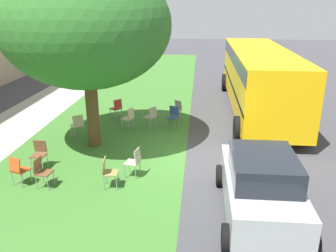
{
  "coord_description": "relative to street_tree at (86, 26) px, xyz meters",
  "views": [
    {
      "loc": [
        -10.82,
        -0.17,
        4.93
      ],
      "look_at": [
        0.12,
        0.81,
        1.04
      ],
      "focal_mm": 37.67,
      "sensor_mm": 36.0,
      "label": 1
    }
  ],
  "objects": [
    {
      "name": "chair_9",
      "position": [
        -3.11,
        0.58,
        -3.67
      ],
      "size": [
        0.45,
        0.46,
        0.88
      ],
      "color": "brown",
      "rests_on": "ground"
    },
    {
      "name": "chair_7",
      "position": [
        3.13,
        -0.1,
        -3.67
      ],
      "size": [
        0.59,
        0.59,
        0.88
      ],
      "color": "#B7332D",
      "rests_on": "ground"
    },
    {
      "name": "ground",
      "position": [
        -0.74,
        -3.53,
        -4.19
      ],
      "size": [
        80.0,
        80.0,
        0.0
      ],
      "primitive_type": "plane",
      "color": "#424247"
    },
    {
      "name": "chair_8",
      "position": [
        3.09,
        -2.76,
        -3.67
      ],
      "size": [
        0.59,
        0.59,
        0.88
      ],
      "color": "#ADA393",
      "rests_on": "ground"
    },
    {
      "name": "chair_5",
      "position": [
        2.21,
        -2.68,
        -3.67
      ],
      "size": [
        0.53,
        0.53,
        0.88
      ],
      "color": "#335184",
      "rests_on": "ground"
    },
    {
      "name": "chair_6",
      "position": [
        1.81,
        -0.91,
        -3.67
      ],
      "size": [
        0.54,
        0.55,
        0.88
      ],
      "color": "beige",
      "rests_on": "ground"
    },
    {
      "name": "chair_4",
      "position": [
        0.79,
        0.88,
        -3.67
      ],
      "size": [
        0.58,
        0.58,
        0.88
      ],
      "color": "beige",
      "rests_on": "ground"
    },
    {
      "name": "chair_0",
      "position": [
        -1.94,
        1.17,
        -3.67
      ],
      "size": [
        0.43,
        0.42,
        0.88
      ],
      "color": "brown",
      "rests_on": "ground"
    },
    {
      "name": "grass_verge",
      "position": [
        -0.74,
        -0.33,
        -4.19
      ],
      "size": [
        48.0,
        6.0,
        0.01
      ],
      "primitive_type": "cube",
      "color": "#3D752D",
      "rests_on": "ground"
    },
    {
      "name": "chair_2",
      "position": [
        2.09,
        -1.78,
        -3.67
      ],
      "size": [
        0.57,
        0.58,
        0.88
      ],
      "color": "#ADA393",
      "rests_on": "ground"
    },
    {
      "name": "street_tree",
      "position": [
        0.0,
        0.0,
        0.0
      ],
      "size": [
        5.57,
        5.57,
        6.26
      ],
      "color": "brown",
      "rests_on": "ground"
    },
    {
      "name": "chair_10",
      "position": [
        -2.27,
        -1.88,
        -3.67
      ],
      "size": [
        0.49,
        0.5,
        0.88
      ],
      "color": "#ADA393",
      "rests_on": "ground"
    },
    {
      "name": "chair_1",
      "position": [
        -2.97,
        -1.26,
        -3.67
      ],
      "size": [
        0.46,
        0.46,
        0.88
      ],
      "color": "olive",
      "rests_on": "ground"
    },
    {
      "name": "chair_3",
      "position": [
        -3.08,
        1.26,
        -3.67
      ],
      "size": [
        0.54,
        0.53,
        0.88
      ],
      "color": "#C64C1E",
      "rests_on": "ground"
    },
    {
      "name": "parked_car",
      "position": [
        -4.01,
        -5.23,
        -3.35
      ],
      "size": [
        3.7,
        1.92,
        1.65
      ],
      "color": "#ADB2B7",
      "rests_on": "ground"
    },
    {
      "name": "school_bus",
      "position": [
        4.88,
        -6.45,
        -2.43
      ],
      "size": [
        10.4,
        2.8,
        2.88
      ],
      "color": "yellow",
      "rests_on": "ground"
    }
  ]
}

